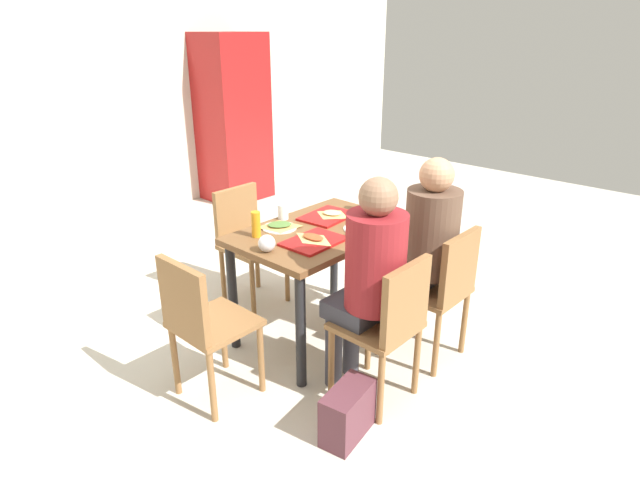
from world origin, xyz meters
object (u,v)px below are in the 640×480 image
main_table (320,245)px  handbag (348,412)px  tray_red_far (327,216)px  pizza_slice_c (280,225)px  person_in_red (369,271)px  foil_bundle (267,243)px  chair_near_left (389,321)px  chair_left_end (202,320)px  plastic_cup_a (283,212)px  plastic_cup_b (361,232)px  chair_far_side (246,236)px  chair_near_right (442,286)px  pizza_slice_b (332,214)px  pizza_slice_a (313,238)px  person_in_brown_jacket (425,242)px  tray_red_near (314,241)px  condiment_bottle (256,224)px  paper_plate_center (279,228)px  paper_plate_near_edge (361,229)px  drink_fridge (233,119)px  soda_can (364,202)px

main_table → handbag: 1.11m
main_table → handbag: (-0.63, -0.76, -0.51)m
tray_red_far → pizza_slice_c: pizza_slice_c is taller
person_in_red → foil_bundle: 0.62m
chair_near_left → person_in_red: 0.28m
chair_left_end → pizza_slice_c: chair_left_end is taller
handbag → plastic_cup_a: bearing=60.7°
tray_red_far → plastic_cup_b: bearing=-111.7°
chair_far_side → foil_bundle: bearing=-121.6°
chair_near_right → chair_far_side: (-0.28, 1.49, 0.00)m
foil_bundle → pizza_slice_b: bearing=8.8°
pizza_slice_a → person_in_brown_jacket: bearing=-46.8°
plastic_cup_a → person_in_red: bearing=-105.2°
handbag → tray_red_far: bearing=46.7°
tray_red_near → condiment_bottle: condiment_bottle is taller
paper_plate_center → plastic_cup_a: plastic_cup_a is taller
plastic_cup_b → foil_bundle: (-0.50, 0.29, 0.00)m
tray_red_near → foil_bundle: (-0.28, 0.11, 0.04)m
chair_near_right → chair_far_side: bearing=100.5°
paper_plate_near_edge → foil_bundle: (-0.63, 0.18, 0.05)m
tray_red_far → plastic_cup_b: (-0.17, -0.42, 0.04)m
chair_near_right → chair_left_end: same height
tray_red_far → paper_plate_near_edge: bearing=-95.1°
tray_red_near → handbag: bearing=-124.3°
chair_far_side → tray_red_near: chair_far_side is taller
paper_plate_center → pizza_slice_b: pizza_slice_b is taller
paper_plate_center → handbag: paper_plate_center is taller
chair_near_right → paper_plate_near_edge: size_ratio=3.95×
pizza_slice_a → plastic_cup_b: plastic_cup_b is taller
pizza_slice_c → paper_plate_center: bearing=-143.4°
paper_plate_center → handbag: 1.24m
person_in_brown_jacket → pizza_slice_c: (-0.43, 0.81, 0.02)m
foil_bundle → drink_fridge: (2.08, 2.87, 0.13)m
pizza_slice_a → soda_can: soda_can is taller
chair_far_side → plastic_cup_b: (0.03, -1.05, 0.30)m
chair_near_right → tray_red_far: bearing=95.5°
chair_near_right → chair_near_left: bearing=180.0°
condiment_bottle → pizza_slice_c: bearing=1.5°
paper_plate_center → pizza_slice_b: bearing=-15.9°
chair_far_side → soda_can: size_ratio=7.12×
soda_can → foil_bundle: 0.94m
person_in_red → pizza_slice_b: person_in_red is taller
pizza_slice_c → plastic_cup_b: 0.55m
pizza_slice_c → pizza_slice_a: bearing=-94.7°
person_in_red → pizza_slice_c: (0.12, 0.81, 0.02)m
person_in_red → plastic_cup_b: (0.30, 0.30, 0.06)m
person_in_red → tray_red_far: person_in_red is taller
person_in_brown_jacket → pizza_slice_c: person_in_brown_jacket is taller
plastic_cup_a → handbag: 1.40m
main_table → foil_bundle: foil_bundle is taller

